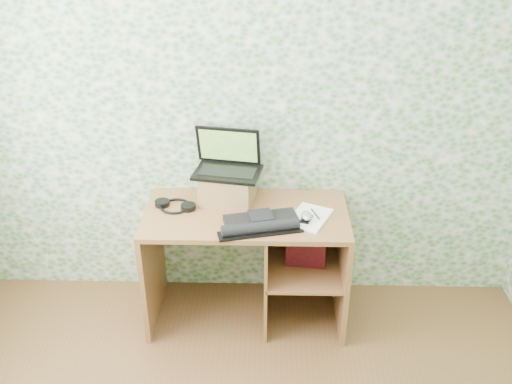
{
  "coord_description": "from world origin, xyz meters",
  "views": [
    {
      "loc": [
        0.13,
        -1.45,
        2.44
      ],
      "look_at": [
        0.06,
        1.39,
        0.92
      ],
      "focal_mm": 40.0,
      "sensor_mm": 36.0,
      "label": 1
    }
  ],
  "objects_px": {
    "notepad": "(309,217)",
    "laptop": "(228,162)",
    "riser": "(228,187)",
    "desk": "(259,248)",
    "keyboard": "(261,223)"
  },
  "relations": [
    {
      "from": "desk",
      "to": "keyboard",
      "type": "height_order",
      "value": "keyboard"
    },
    {
      "from": "desk",
      "to": "laptop",
      "type": "distance_m",
      "value": 0.57
    },
    {
      "from": "desk",
      "to": "notepad",
      "type": "bearing_deg",
      "value": -16.03
    },
    {
      "from": "desk",
      "to": "keyboard",
      "type": "bearing_deg",
      "value": -86.87
    },
    {
      "from": "notepad",
      "to": "riser",
      "type": "bearing_deg",
      "value": -177.7
    },
    {
      "from": "laptop",
      "to": "riser",
      "type": "bearing_deg",
      "value": -80.03
    },
    {
      "from": "desk",
      "to": "laptop",
      "type": "relative_size",
      "value": 2.81
    },
    {
      "from": "notepad",
      "to": "laptop",
      "type": "bearing_deg",
      "value": 178.2
    },
    {
      "from": "keyboard",
      "to": "desk",
      "type": "bearing_deg",
      "value": 79.4
    },
    {
      "from": "desk",
      "to": "riser",
      "type": "xyz_separation_m",
      "value": [
        -0.19,
        0.12,
        0.36
      ]
    },
    {
      "from": "riser",
      "to": "laptop",
      "type": "bearing_deg",
      "value": 90.0
    },
    {
      "from": "riser",
      "to": "notepad",
      "type": "distance_m",
      "value": 0.53
    },
    {
      "from": "desk",
      "to": "riser",
      "type": "height_order",
      "value": "riser"
    },
    {
      "from": "laptop",
      "to": "desk",
      "type": "bearing_deg",
      "value": -29.13
    },
    {
      "from": "laptop",
      "to": "keyboard",
      "type": "xyz_separation_m",
      "value": [
        0.2,
        -0.34,
        -0.22
      ]
    }
  ]
}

